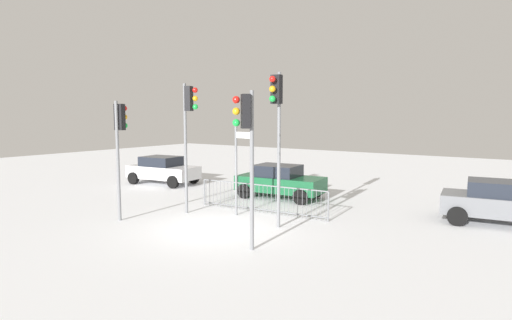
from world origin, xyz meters
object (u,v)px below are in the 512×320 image
traffic_light_rear_left (120,133)px  car_grey_mid (502,202)px  traffic_light_rear_right (277,115)px  direction_sign_post (237,165)px  traffic_light_mid_right (189,119)px  car_white_far (163,170)px  car_green_near (280,181)px  traffic_light_foreground_left (246,134)px

traffic_light_rear_left → car_grey_mid: 13.17m
traffic_light_rear_right → direction_sign_post: (-2.10, 0.67, -1.82)m
traffic_light_mid_right → car_white_far: 7.72m
direction_sign_post → car_green_near: (-0.44, 3.67, -1.08)m
traffic_light_rear_right → car_grey_mid: 8.14m
traffic_light_foreground_left → car_green_near: (-3.04, 6.66, -2.39)m
car_white_far → traffic_light_rear_right: bearing=-29.1°
car_white_far → car_grey_mid: size_ratio=1.00×
traffic_light_rear_right → car_green_near: (-2.54, 4.33, -2.89)m
traffic_light_mid_right → direction_sign_post: 2.48m
traffic_light_rear_left → direction_sign_post: (2.96, 2.78, -1.19)m
direction_sign_post → car_white_far: 8.39m
car_white_far → car_grey_mid: bearing=-4.0°
traffic_light_rear_left → direction_sign_post: bearing=30.4°
traffic_light_foreground_left → car_grey_mid: 9.23m
traffic_light_foreground_left → traffic_light_mid_right: traffic_light_mid_right is taller
car_grey_mid → car_green_near: bearing=175.4°
traffic_light_rear_left → car_grey_mid: traffic_light_rear_left is taller
car_green_near → traffic_light_rear_right: bearing=-64.8°
traffic_light_mid_right → car_white_far: traffic_light_mid_right is taller
car_white_far → traffic_light_foreground_left: bearing=-38.4°
traffic_light_rear_left → car_white_far: bearing=114.1°
car_green_near → car_white_far: (-7.16, -0.28, 0.00)m
direction_sign_post → car_grey_mid: size_ratio=0.83×
traffic_light_rear_right → car_grey_mid: traffic_light_rear_right is taller
traffic_light_rear_right → traffic_light_rear_left: size_ratio=1.21×
traffic_light_rear_right → direction_sign_post: size_ratio=1.52×
direction_sign_post → car_grey_mid: direction_sign_post is taller
traffic_light_mid_right → car_grey_mid: size_ratio=1.21×
traffic_light_mid_right → traffic_light_rear_left: size_ratio=1.16×
traffic_light_rear_right → car_white_far: bearing=-23.7°
direction_sign_post → car_grey_mid: 9.09m
traffic_light_rear_left → car_grey_mid: (11.03, 6.82, -2.27)m
car_green_near → car_grey_mid: size_ratio=0.99×
car_white_far → car_green_near: bearing=-4.2°
traffic_light_foreground_left → direction_sign_post: size_ratio=1.30×
traffic_light_foreground_left → car_green_near: traffic_light_foreground_left is taller
traffic_light_rear_left → car_grey_mid: bearing=18.9°
traffic_light_rear_right → car_white_far: size_ratio=1.26×
direction_sign_post → traffic_light_foreground_left: bearing=-37.5°
traffic_light_foreground_left → traffic_light_rear_left: bearing=42.4°
traffic_light_foreground_left → car_white_far: (-10.20, 6.38, -2.39)m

